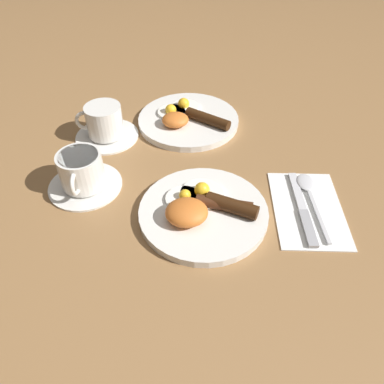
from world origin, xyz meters
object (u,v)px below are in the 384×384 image
(teacup_near, at_px, (82,174))
(knife, at_px, (303,211))
(breakfast_plate_near, at_px, (203,210))
(spoon, at_px, (308,189))
(breakfast_plate_far, at_px, (188,119))
(teacup_far, at_px, (105,124))

(teacup_near, bearing_deg, knife, -13.04)
(breakfast_plate_near, xyz_separation_m, knife, (0.18, -0.01, -0.01))
(spoon, bearing_deg, knife, 156.92)
(breakfast_plate_near, bearing_deg, teacup_near, 158.45)
(breakfast_plate_near, relative_size, spoon, 1.31)
(breakfast_plate_far, bearing_deg, knife, -57.73)
(breakfast_plate_near, bearing_deg, teacup_far, 128.02)
(teacup_near, height_order, teacup_far, teacup_far)
(breakfast_plate_far, bearing_deg, teacup_near, -134.11)
(teacup_near, bearing_deg, teacup_far, 82.43)
(breakfast_plate_far, xyz_separation_m, spoon, (0.22, -0.26, -0.00))
(teacup_near, xyz_separation_m, spoon, (0.43, -0.04, -0.03))
(breakfast_plate_near, distance_m, knife, 0.18)
(teacup_near, bearing_deg, spoon, -4.96)
(teacup_far, bearing_deg, teacup_near, -97.57)
(breakfast_plate_near, relative_size, breakfast_plate_far, 0.97)
(teacup_far, relative_size, knife, 0.76)
(breakfast_plate_near, xyz_separation_m, teacup_far, (-0.20, 0.26, 0.02))
(breakfast_plate_far, height_order, spoon, breakfast_plate_far)
(teacup_far, relative_size, spoon, 0.80)
(breakfast_plate_far, distance_m, teacup_far, 0.20)
(spoon, bearing_deg, teacup_near, 85.67)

